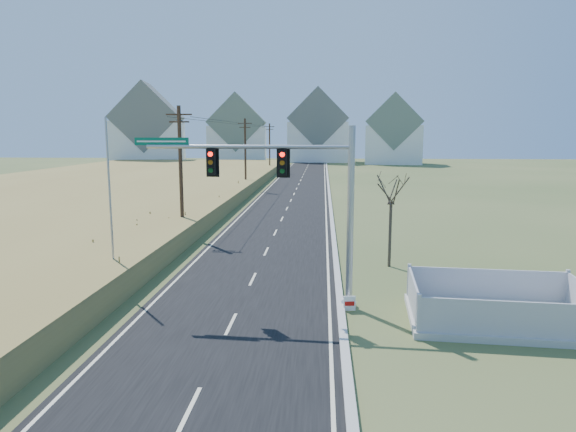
# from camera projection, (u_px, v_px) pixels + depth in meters

# --- Properties ---
(ground) EXTENTS (260.00, 260.00, 0.00)m
(ground) POSITION_uv_depth(u_px,v_px,m) (240.00, 308.00, 21.16)
(ground) COLOR #405428
(ground) RESTS_ON ground
(road) EXTENTS (8.00, 180.00, 0.06)m
(road) POSITION_uv_depth(u_px,v_px,m) (298.00, 186.00, 70.41)
(road) COLOR black
(road) RESTS_ON ground
(curb) EXTENTS (0.30, 180.00, 0.18)m
(curb) POSITION_uv_depth(u_px,v_px,m) (328.00, 186.00, 70.12)
(curb) COLOR #B2AFA8
(curb) RESTS_ON ground
(reed_marsh) EXTENTS (38.00, 110.00, 1.30)m
(reed_marsh) POSITION_uv_depth(u_px,v_px,m) (96.00, 188.00, 62.07)
(reed_marsh) COLOR olive
(reed_marsh) RESTS_ON ground
(utility_pole_near) EXTENTS (1.80, 0.26, 9.00)m
(utility_pole_near) POSITION_uv_depth(u_px,v_px,m) (181.00, 169.00, 35.63)
(utility_pole_near) COLOR #422D1E
(utility_pole_near) RESTS_ON ground
(utility_pole_mid) EXTENTS (1.80, 0.26, 9.00)m
(utility_pole_mid) POSITION_uv_depth(u_px,v_px,m) (245.00, 153.00, 65.18)
(utility_pole_mid) COLOR #422D1E
(utility_pole_mid) RESTS_ON ground
(utility_pole_far) EXTENTS (1.80, 0.26, 9.00)m
(utility_pole_far) POSITION_uv_depth(u_px,v_px,m) (270.00, 147.00, 94.74)
(utility_pole_far) COLOR #422D1E
(utility_pole_far) RESTS_ON ground
(condo_nw) EXTENTS (17.69, 13.38, 19.05)m
(condo_nw) POSITION_uv_depth(u_px,v_px,m) (148.00, 131.00, 120.99)
(condo_nw) COLOR white
(condo_nw) RESTS_ON ground
(condo_nnw) EXTENTS (14.93, 11.17, 17.03)m
(condo_nnw) POSITION_uv_depth(u_px,v_px,m) (237.00, 134.00, 127.66)
(condo_nnw) COLOR white
(condo_nnw) RESTS_ON ground
(condo_n) EXTENTS (15.27, 10.20, 18.54)m
(condo_n) POSITION_uv_depth(u_px,v_px,m) (318.00, 132.00, 130.15)
(condo_n) COLOR white
(condo_n) RESTS_ON ground
(condo_ne) EXTENTS (14.12, 10.51, 16.52)m
(condo_ne) POSITION_uv_depth(u_px,v_px,m) (394.00, 135.00, 121.19)
(condo_ne) COLOR white
(condo_ne) RESTS_ON ground
(traffic_signal_mast) EXTENTS (9.30, 0.98, 7.42)m
(traffic_signal_mast) POSITION_uv_depth(u_px,v_px,m) (304.00, 198.00, 20.80)
(traffic_signal_mast) COLOR #9EA0A5
(traffic_signal_mast) RESTS_ON ground
(fence_enclosure) EXTENTS (6.97, 5.04, 1.52)m
(fence_enclosure) POSITION_uv_depth(u_px,v_px,m) (498.00, 315.00, 19.49)
(fence_enclosure) COLOR #B7B5AD
(fence_enclosure) RESTS_ON ground
(open_sign) EXTENTS (0.49, 0.12, 0.61)m
(open_sign) POSITION_uv_depth(u_px,v_px,m) (349.00, 303.00, 20.69)
(open_sign) COLOR white
(open_sign) RESTS_ON ground
(flagpole) EXTENTS (0.35, 0.35, 7.85)m
(flagpole) POSITION_uv_depth(u_px,v_px,m) (111.00, 220.00, 23.74)
(flagpole) COLOR #B7B5AD
(flagpole) RESTS_ON ground
(bare_tree) EXTENTS (2.01, 2.01, 5.33)m
(bare_tree) POSITION_uv_depth(u_px,v_px,m) (392.00, 187.00, 27.05)
(bare_tree) COLOR #4C3F33
(bare_tree) RESTS_ON ground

